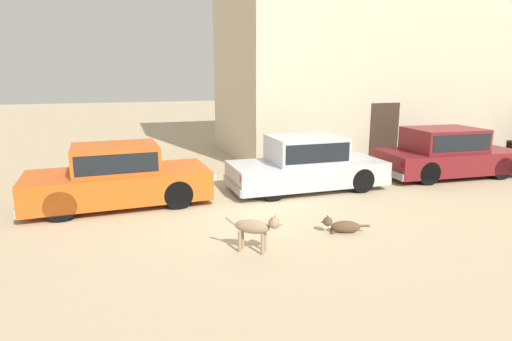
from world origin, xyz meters
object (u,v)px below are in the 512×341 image
object	(u,v)px
stray_dog_spotted	(257,227)
parked_sedan_nearest	(118,176)
parked_sedan_third	(446,152)
parked_sedan_second	(307,163)
stray_dog_tan	(342,226)

from	to	relation	value
stray_dog_spotted	parked_sedan_nearest	bearing A→B (deg)	156.57
stray_dog_spotted	parked_sedan_third	bearing A→B (deg)	62.13
parked_sedan_third	parked_sedan_second	bearing A→B (deg)	-175.73
parked_sedan_second	parked_sedan_third	world-z (taller)	parked_sedan_third
stray_dog_tan	parked_sedan_second	bearing A→B (deg)	-81.19
parked_sedan_second	stray_dog_spotted	bearing A→B (deg)	-125.52
stray_dog_spotted	stray_dog_tan	size ratio (longest dim) A/B	0.99
stray_dog_spotted	stray_dog_tan	distance (m)	1.95
parked_sedan_nearest	parked_sedan_third	bearing A→B (deg)	-2.30
parked_sedan_second	stray_dog_tan	distance (m)	3.33
parked_sedan_nearest	stray_dog_spotted	world-z (taller)	parked_sedan_nearest
parked_sedan_nearest	stray_dog_tan	distance (m)	5.31
parked_sedan_nearest	parked_sedan_third	world-z (taller)	parked_sedan_third
parked_sedan_third	stray_dog_spotted	xyz separation A→B (m)	(-7.24, -3.71, -0.27)
parked_sedan_third	stray_dog_spotted	bearing A→B (deg)	-149.98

